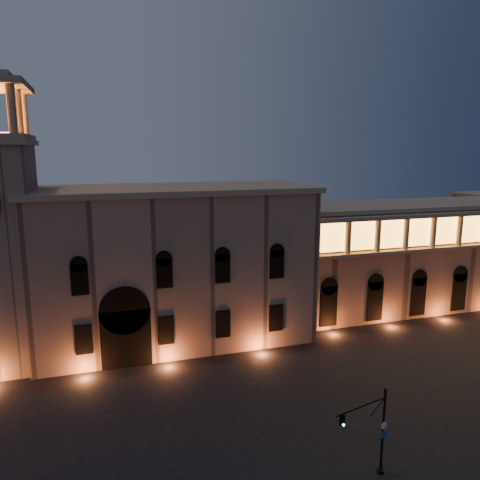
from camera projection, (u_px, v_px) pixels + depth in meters
The scene contains 4 objects.
ground at pixel (254, 447), 34.49m from camera, with size 160.00×160.00×0.00m, color black.
government_building at pixel (174, 265), 52.77m from camera, with size 30.80×12.80×17.60m.
colonnade_wing at pixel (416, 254), 64.81m from camera, with size 40.60×11.50×14.50m.
traffic_light at pixel (375, 433), 30.76m from camera, with size 4.43×1.37×6.24m.
Camera 1 is at (-10.11, -29.25, 21.62)m, focal length 35.00 mm.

